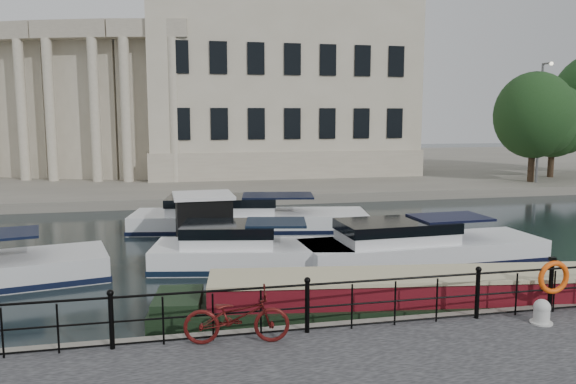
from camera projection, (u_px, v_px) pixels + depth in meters
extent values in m
plane|color=black|center=(285.00, 320.00, 14.27)|extent=(160.00, 160.00, 0.00)
cube|color=#6B665B|center=(198.00, 168.00, 51.99)|extent=(120.00, 42.00, 0.55)
cylinder|color=black|center=(111.00, 322.00, 11.10)|extent=(0.10, 0.10, 1.10)
sphere|color=black|center=(110.00, 293.00, 11.02)|extent=(0.14, 0.14, 0.14)
cylinder|color=black|center=(307.00, 308.00, 11.94)|extent=(0.10, 0.10, 1.10)
sphere|color=black|center=(307.00, 280.00, 11.85)|extent=(0.14, 0.14, 0.14)
cylinder|color=black|center=(477.00, 295.00, 12.77)|extent=(0.10, 0.10, 1.10)
sphere|color=black|center=(479.00, 269.00, 12.69)|extent=(0.14, 0.14, 0.14)
cylinder|color=black|center=(307.00, 285.00, 11.87)|extent=(24.00, 0.05, 0.05)
cylinder|color=black|center=(307.00, 308.00, 11.94)|extent=(24.00, 0.04, 0.04)
cylinder|color=black|center=(307.00, 329.00, 12.00)|extent=(24.00, 0.04, 0.04)
cube|color=#ADA38C|center=(274.00, 86.00, 46.44)|extent=(20.00, 14.00, 14.00)
cube|color=#9E937F|center=(274.00, 158.00, 47.26)|extent=(20.30, 14.30, 2.00)
cube|color=#ADA38C|center=(158.00, 103.00, 40.85)|extent=(5.73, 4.06, 11.00)
cube|color=#9E937F|center=(149.00, 29.00, 38.19)|extent=(5.62, 2.73, 1.20)
cylinder|color=#ADA38C|center=(174.00, 111.00, 38.37)|extent=(0.70, 0.70, 9.80)
cylinder|color=#ADA38C|center=(126.00, 111.00, 38.39)|extent=(0.70, 0.70, 9.80)
cube|color=#ADA38C|center=(89.00, 103.00, 41.18)|extent=(5.90, 4.56, 11.00)
cube|color=#9E937F|center=(72.00, 30.00, 38.55)|extent=(5.62, 3.30, 1.20)
cylinder|color=#ADA38C|center=(95.00, 111.00, 38.53)|extent=(0.70, 0.70, 9.80)
cylinder|color=#ADA38C|center=(50.00, 111.00, 38.94)|extent=(0.70, 0.70, 9.80)
cube|color=#ADA38C|center=(27.00, 103.00, 42.12)|extent=(5.99, 4.99, 11.00)
cube|color=#9E937F|center=(3.00, 32.00, 39.53)|extent=(5.55, 3.83, 1.20)
cylinder|color=#ADA38C|center=(22.00, 111.00, 39.34)|extent=(0.70, 0.70, 9.80)
cylinder|color=#59595B|center=(539.00, 124.00, 38.10)|extent=(0.16, 0.16, 8.00)
sphere|color=#FFF2CC|center=(551.00, 64.00, 36.74)|extent=(0.24, 0.24, 0.24)
imported|color=#480E0C|center=(237.00, 316.00, 11.38)|extent=(2.23, 1.01, 1.13)
cylinder|color=beige|center=(542.00, 315.00, 12.51)|extent=(0.35, 0.35, 0.37)
sphere|color=beige|center=(542.00, 307.00, 12.49)|extent=(0.37, 0.37, 0.37)
cylinder|color=beige|center=(541.00, 322.00, 12.54)|extent=(0.49, 0.49, 0.04)
cylinder|color=black|center=(551.00, 285.00, 13.23)|extent=(0.11, 0.11, 1.27)
cube|color=black|center=(553.00, 259.00, 13.15)|extent=(0.13, 0.13, 0.08)
torus|color=#FF550D|center=(554.00, 277.00, 13.13)|extent=(0.81, 0.13, 0.81)
cube|color=black|center=(430.00, 314.00, 14.36)|extent=(14.17, 3.78, 0.84)
cube|color=#5D0D16|center=(431.00, 290.00, 14.27)|extent=(11.35, 3.12, 0.66)
cube|color=#BDB289|center=(431.00, 275.00, 14.21)|extent=(11.36, 3.17, 0.09)
cube|color=#6B665B|center=(204.00, 246.00, 22.15)|extent=(3.18, 2.67, 0.26)
cube|color=black|center=(203.00, 219.00, 22.00)|extent=(2.13, 2.13, 1.87)
cube|color=silver|center=(203.00, 195.00, 21.87)|extent=(2.34, 2.34, 0.12)
cube|color=white|center=(253.00, 261.00, 19.18)|extent=(7.03, 3.67, 1.20)
cube|color=black|center=(253.00, 264.00, 19.19)|extent=(7.10, 3.71, 0.18)
cube|color=white|center=(229.00, 237.00, 19.04)|extent=(3.34, 2.54, 0.90)
cube|color=black|center=(276.00, 222.00, 19.01)|extent=(2.29, 2.07, 0.08)
cube|color=white|center=(422.00, 256.00, 19.87)|extent=(8.71, 2.94, 1.20)
cube|color=black|center=(422.00, 258.00, 19.88)|extent=(8.79, 2.96, 0.18)
cube|color=white|center=(396.00, 234.00, 19.49)|extent=(3.96, 2.27, 0.90)
cube|color=black|center=(450.00, 217.00, 19.95)|extent=(2.66, 1.91, 0.08)
cube|color=white|center=(250.00, 225.00, 25.47)|extent=(10.85, 4.58, 1.20)
cube|color=black|center=(250.00, 227.00, 25.48)|extent=(10.96, 4.63, 0.18)
cube|color=white|center=(222.00, 207.00, 25.30)|extent=(5.06, 3.09, 0.90)
cube|color=black|center=(278.00, 196.00, 25.33)|extent=(3.45, 2.48, 0.08)
cylinder|color=black|center=(531.00, 164.00, 38.91)|extent=(0.44, 0.44, 2.48)
ellipsoid|color=#133410|center=(534.00, 115.00, 38.45)|extent=(5.38, 5.38, 5.95)
sphere|color=#133410|center=(545.00, 126.00, 38.29)|extent=(3.97, 3.97, 3.97)
cylinder|color=black|center=(551.00, 162.00, 41.79)|extent=(0.44, 0.44, 2.24)
ellipsoid|color=#123310|center=(554.00, 121.00, 41.38)|extent=(4.87, 4.87, 5.39)
sphere|color=#123310|center=(564.00, 130.00, 41.20)|extent=(3.59, 3.59, 3.59)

